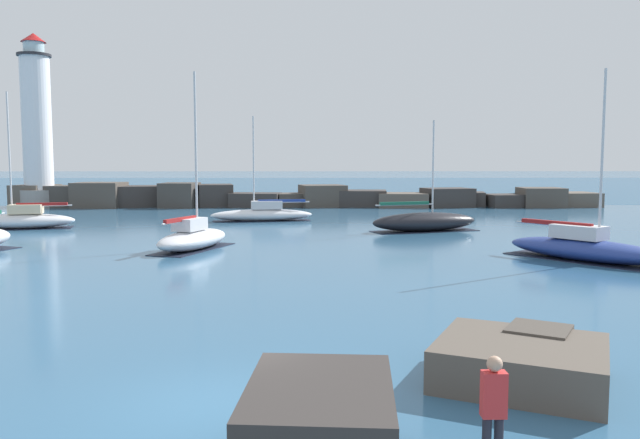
# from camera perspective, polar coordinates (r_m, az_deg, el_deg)

# --- Properties ---
(ground_plane) EXTENTS (600.00, 600.00, 0.00)m
(ground_plane) POSITION_cam_1_polar(r_m,az_deg,el_deg) (12.55, -9.73, -16.45)
(ground_plane) COLOR #336084
(open_sea_beyond) EXTENTS (400.00, 116.00, 0.01)m
(open_sea_beyond) POSITION_cam_1_polar(r_m,az_deg,el_deg) (124.52, -1.88, 3.15)
(open_sea_beyond) COLOR #235175
(open_sea_beyond) RESTS_ON ground
(breakwater_jetty) EXTENTS (60.48, 6.11, 2.54)m
(breakwater_jetty) POSITION_cam_1_polar(r_m,az_deg,el_deg) (64.65, -3.27, 2.06)
(breakwater_jetty) COLOR brown
(breakwater_jetty) RESTS_ON ground
(lighthouse) EXTENTS (3.84, 3.84, 17.47)m
(lighthouse) POSITION_cam_1_polar(r_m,az_deg,el_deg) (69.93, -24.45, 7.40)
(lighthouse) COLOR gray
(lighthouse) RESTS_ON ground
(foreground_rocks) EXTENTS (7.63, 7.37, 1.37)m
(foreground_rocks) POSITION_cam_1_polar(r_m,az_deg,el_deg) (12.03, 11.75, -14.62)
(foreground_rocks) COLOR #4C443D
(foreground_rocks) RESTS_ON ground
(sailboat_moored_0) EXTENTS (4.06, 6.30, 9.36)m
(sailboat_moored_0) POSITION_cam_1_polar(r_m,az_deg,el_deg) (33.70, -11.57, -1.63)
(sailboat_moored_0) COLOR white
(sailboat_moored_0) RESTS_ON ground
(sailboat_moored_1) EXTENTS (7.89, 4.41, 7.40)m
(sailboat_moored_1) POSITION_cam_1_polar(r_m,az_deg,el_deg) (42.38, 9.54, -0.19)
(sailboat_moored_1) COLOR black
(sailboat_moored_1) RESTS_ON ground
(sailboat_moored_2) EXTENTS (6.68, 7.73, 8.84)m
(sailboat_moored_2) POSITION_cam_1_polar(r_m,az_deg,el_deg) (31.87, 23.08, -2.40)
(sailboat_moored_2) COLOR navy
(sailboat_moored_2) RESTS_ON ground
(sailboat_moored_4) EXTENTS (8.18, 3.05, 8.16)m
(sailboat_moored_4) POSITION_cam_1_polar(r_m,az_deg,el_deg) (49.20, -5.29, 0.53)
(sailboat_moored_4) COLOR white
(sailboat_moored_4) RESTS_ON ground
(sailboat_moored_5) EXTENTS (7.42, 3.63, 9.42)m
(sailboat_moored_5) POSITION_cam_1_polar(r_m,az_deg,el_deg) (48.06, -25.64, -0.02)
(sailboat_moored_5) COLOR white
(sailboat_moored_5) RESTS_ON ground
(person_on_rocks) EXTENTS (0.36, 0.23, 1.79)m
(person_on_rocks) POSITION_cam_1_polar(r_m,az_deg,el_deg) (9.96, 15.58, -16.23)
(person_on_rocks) COLOR #282833
(person_on_rocks) RESTS_ON ground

